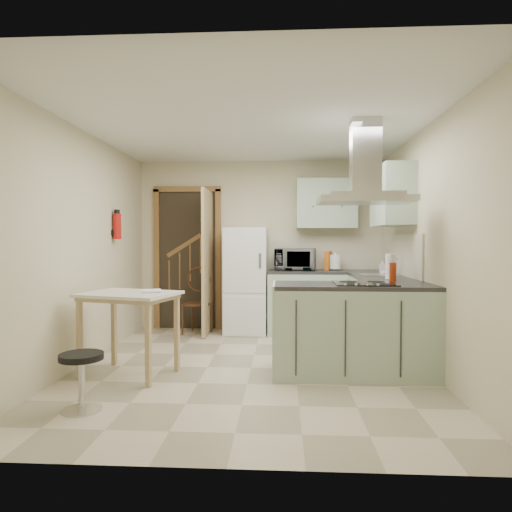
# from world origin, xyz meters

# --- Properties ---
(floor) EXTENTS (4.20, 4.20, 0.00)m
(floor) POSITION_xyz_m (0.00, 0.00, 0.00)
(floor) COLOR beige
(floor) RESTS_ON ground
(ceiling) EXTENTS (4.20, 4.20, 0.00)m
(ceiling) POSITION_xyz_m (0.00, 0.00, 2.50)
(ceiling) COLOR silver
(ceiling) RESTS_ON back_wall
(back_wall) EXTENTS (3.60, 0.00, 3.60)m
(back_wall) POSITION_xyz_m (0.00, 2.10, 1.25)
(back_wall) COLOR beige
(back_wall) RESTS_ON floor
(left_wall) EXTENTS (0.00, 4.20, 4.20)m
(left_wall) POSITION_xyz_m (-1.80, 0.00, 1.25)
(left_wall) COLOR beige
(left_wall) RESTS_ON floor
(right_wall) EXTENTS (0.00, 4.20, 4.20)m
(right_wall) POSITION_xyz_m (1.80, 0.00, 1.25)
(right_wall) COLOR beige
(right_wall) RESTS_ON floor
(doorway) EXTENTS (1.10, 0.12, 2.10)m
(doorway) POSITION_xyz_m (-1.10, 2.07, 1.05)
(doorway) COLOR brown
(doorway) RESTS_ON floor
(fridge) EXTENTS (0.60, 0.60, 1.50)m
(fridge) POSITION_xyz_m (-0.20, 1.80, 0.75)
(fridge) COLOR white
(fridge) RESTS_ON floor
(counter_back) EXTENTS (1.08, 0.60, 0.90)m
(counter_back) POSITION_xyz_m (0.66, 1.80, 0.45)
(counter_back) COLOR #9EB2A0
(counter_back) RESTS_ON floor
(counter_right) EXTENTS (0.60, 1.95, 0.90)m
(counter_right) POSITION_xyz_m (1.50, 1.12, 0.45)
(counter_right) COLOR #9EB2A0
(counter_right) RESTS_ON floor
(splashback) EXTENTS (1.68, 0.02, 0.50)m
(splashback) POSITION_xyz_m (0.96, 2.09, 1.15)
(splashback) COLOR beige
(splashback) RESTS_ON counter_back
(wall_cabinet_back) EXTENTS (0.85, 0.35, 0.70)m
(wall_cabinet_back) POSITION_xyz_m (0.95, 1.93, 1.85)
(wall_cabinet_back) COLOR #9EB2A0
(wall_cabinet_back) RESTS_ON back_wall
(wall_cabinet_right) EXTENTS (0.35, 0.90, 0.70)m
(wall_cabinet_right) POSITION_xyz_m (1.62, 0.85, 1.85)
(wall_cabinet_right) COLOR #9EB2A0
(wall_cabinet_right) RESTS_ON right_wall
(peninsula) EXTENTS (1.55, 0.65, 0.90)m
(peninsula) POSITION_xyz_m (1.02, -0.18, 0.45)
(peninsula) COLOR #9EB2A0
(peninsula) RESTS_ON floor
(hob) EXTENTS (0.58, 0.50, 0.01)m
(hob) POSITION_xyz_m (1.12, -0.18, 0.91)
(hob) COLOR black
(hob) RESTS_ON peninsula
(extractor_hood) EXTENTS (0.90, 0.55, 0.10)m
(extractor_hood) POSITION_xyz_m (1.12, -0.18, 1.72)
(extractor_hood) COLOR silver
(extractor_hood) RESTS_ON ceiling
(sink) EXTENTS (0.45, 0.40, 0.01)m
(sink) POSITION_xyz_m (1.50, 0.95, 0.91)
(sink) COLOR silver
(sink) RESTS_ON counter_right
(fire_extinguisher) EXTENTS (0.10, 0.10, 0.32)m
(fire_extinguisher) POSITION_xyz_m (-1.74, 0.90, 1.50)
(fire_extinguisher) COLOR #B2140F
(fire_extinguisher) RESTS_ON left_wall
(drop_leaf_table) EXTENTS (1.01, 0.86, 0.82)m
(drop_leaf_table) POSITION_xyz_m (-1.17, -0.32, 0.41)
(drop_leaf_table) COLOR #D5B483
(drop_leaf_table) RESTS_ON floor
(bentwood_chair) EXTENTS (0.47, 0.47, 0.86)m
(bentwood_chair) POSITION_xyz_m (-0.89, 1.69, 0.43)
(bentwood_chair) COLOR #4E331A
(bentwood_chair) RESTS_ON floor
(stool) EXTENTS (0.41, 0.41, 0.45)m
(stool) POSITION_xyz_m (-1.24, -1.26, 0.23)
(stool) COLOR black
(stool) RESTS_ON floor
(microwave) EXTENTS (0.60, 0.44, 0.31)m
(microwave) POSITION_xyz_m (0.51, 1.87, 1.06)
(microwave) COLOR black
(microwave) RESTS_ON counter_back
(kettle) EXTENTS (0.21, 0.21, 0.24)m
(kettle) POSITION_xyz_m (1.08, 1.84, 1.02)
(kettle) COLOR white
(kettle) RESTS_ON counter_back
(cereal_box) EXTENTS (0.13, 0.19, 0.27)m
(cereal_box) POSITION_xyz_m (0.98, 1.96, 1.03)
(cereal_box) COLOR orange
(cereal_box) RESTS_ON counter_back
(soap_bottle) EXTENTS (0.08, 0.08, 0.18)m
(soap_bottle) POSITION_xyz_m (1.63, 1.31, 0.99)
(soap_bottle) COLOR #B0B1BC
(soap_bottle) RESTS_ON counter_right
(paper_towel) EXTENTS (0.13, 0.13, 0.29)m
(paper_towel) POSITION_xyz_m (1.50, 0.34, 1.05)
(paper_towel) COLOR white
(paper_towel) RESTS_ON counter_right
(cup) EXTENTS (0.13, 0.13, 0.08)m
(cup) POSITION_xyz_m (1.49, 0.51, 0.94)
(cup) COLOR silver
(cup) RESTS_ON counter_right
(red_bottle) EXTENTS (0.08, 0.08, 0.20)m
(red_bottle) POSITION_xyz_m (1.45, 0.05, 1.00)
(red_bottle) COLOR #A9310E
(red_bottle) RESTS_ON peninsula
(book) EXTENTS (0.24, 0.28, 0.11)m
(book) POSITION_xyz_m (-1.05, -0.29, 0.87)
(book) COLOR maroon
(book) RESTS_ON drop_leaf_table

